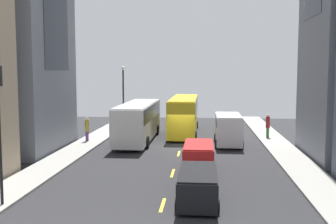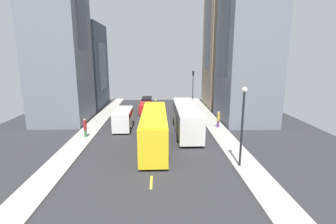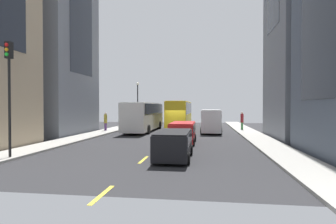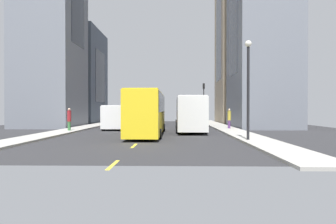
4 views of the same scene
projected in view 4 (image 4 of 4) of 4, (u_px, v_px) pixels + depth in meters
ground_plane at (153, 129)px, 32.45m from camera, size 42.33×42.33×0.00m
sidewalk_west at (225, 128)px, 32.28m from camera, size 2.35×44.00×0.15m
sidewalk_east at (81, 128)px, 32.62m from camera, size 2.35×44.00×0.15m
lane_stripe_0 at (161, 121)px, 53.44m from camera, size 0.16×2.00×0.01m
lane_stripe_1 at (160, 123)px, 47.45m from camera, size 0.16×2.00×0.01m
lane_stripe_2 at (157, 125)px, 41.45m from camera, size 0.16×2.00×0.01m
lane_stripe_3 at (155, 127)px, 35.45m from camera, size 0.16×2.00×0.01m
lane_stripe_4 at (150, 131)px, 29.45m from camera, size 0.16×2.00×0.01m
lane_stripe_5 at (144, 136)px, 23.45m from camera, size 0.16×2.00×0.01m
lane_stripe_6 at (134, 146)px, 17.45m from camera, size 0.16×2.00×0.01m
lane_stripe_7 at (113, 165)px, 11.46m from camera, size 0.16×2.00×0.01m
building_west_0 at (238, 29)px, 46.09m from camera, size 6.18×9.30×29.64m
building_west_1 at (262, 10)px, 34.60m from camera, size 6.75×9.17×27.75m
building_east_0 at (72, 77)px, 46.72m from camera, size 9.06×10.37×14.62m
city_bus_white at (189, 111)px, 29.86m from camera, size 2.80×11.73×3.35m
streetcar_yellow at (148, 110)px, 25.14m from camera, size 2.70×12.07×3.59m
delivery_van_white at (116, 115)px, 31.56m from camera, size 2.25×5.09×2.58m
car_red_0 at (146, 118)px, 40.47m from camera, size 2.00×4.35×1.67m
car_black_1 at (149, 117)px, 46.99m from camera, size 1.94×4.36×1.54m
pedestrian_walking_far at (229, 118)px, 31.18m from camera, size 0.36×0.36×2.08m
pedestrian_crossing_near at (69, 119)px, 28.13m from camera, size 0.36×0.36×2.14m
traffic_light_near_corner at (204, 95)px, 48.22m from camera, size 0.32×0.44×6.25m
streetlamp_near at (248, 78)px, 19.56m from camera, size 0.44×0.44×6.60m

